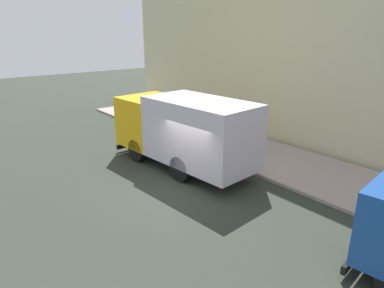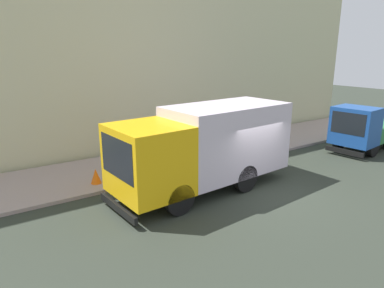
{
  "view_description": "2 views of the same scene",
  "coord_description": "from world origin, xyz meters",
  "px_view_note": "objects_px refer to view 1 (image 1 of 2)",
  "views": [
    {
      "loc": [
        -7.5,
        -9.72,
        5.89
      ],
      "look_at": [
        0.82,
        0.58,
        1.48
      ],
      "focal_mm": 32.01,
      "sensor_mm": 36.0,
      "label": 1
    },
    {
      "loc": [
        -8.71,
        8.98,
        5.19
      ],
      "look_at": [
        1.79,
        1.99,
        1.73
      ],
      "focal_mm": 31.8,
      "sensor_mm": 36.0,
      "label": 2
    }
  ],
  "objects_px": {
    "pedestrian_standing": "(214,127)",
    "traffic_cone_orange": "(183,131)",
    "street_sign_post": "(219,121)",
    "large_utility_truck": "(183,129)",
    "pedestrian_walking": "(253,133)"
  },
  "relations": [
    {
      "from": "pedestrian_standing",
      "to": "street_sign_post",
      "type": "xyz_separation_m",
      "value": [
        -0.97,
        -1.4,
        0.75
      ]
    },
    {
      "from": "street_sign_post",
      "to": "large_utility_truck",
      "type": "bearing_deg",
      "value": -179.1
    },
    {
      "from": "street_sign_post",
      "to": "traffic_cone_orange",
      "type": "bearing_deg",
      "value": 83.38
    },
    {
      "from": "pedestrian_standing",
      "to": "traffic_cone_orange",
      "type": "relative_size",
      "value": 2.84
    },
    {
      "from": "large_utility_truck",
      "to": "pedestrian_walking",
      "type": "xyz_separation_m",
      "value": [
        4.01,
        -0.55,
        -0.8
      ]
    },
    {
      "from": "pedestrian_standing",
      "to": "traffic_cone_orange",
      "type": "bearing_deg",
      "value": 8.09
    },
    {
      "from": "large_utility_truck",
      "to": "traffic_cone_orange",
      "type": "relative_size",
      "value": 12.4
    },
    {
      "from": "pedestrian_standing",
      "to": "street_sign_post",
      "type": "height_order",
      "value": "street_sign_post"
    },
    {
      "from": "large_utility_truck",
      "to": "pedestrian_standing",
      "type": "distance_m",
      "value": 3.57
    },
    {
      "from": "large_utility_truck",
      "to": "street_sign_post",
      "type": "bearing_deg",
      "value": -3.43
    },
    {
      "from": "large_utility_truck",
      "to": "pedestrian_standing",
      "type": "xyz_separation_m",
      "value": [
        3.17,
        1.44,
        -0.76
      ]
    },
    {
      "from": "pedestrian_standing",
      "to": "street_sign_post",
      "type": "relative_size",
      "value": 0.6
    },
    {
      "from": "pedestrian_standing",
      "to": "street_sign_post",
      "type": "distance_m",
      "value": 1.86
    },
    {
      "from": "pedestrian_walking",
      "to": "pedestrian_standing",
      "type": "distance_m",
      "value": 2.15
    },
    {
      "from": "pedestrian_walking",
      "to": "traffic_cone_orange",
      "type": "bearing_deg",
      "value": 7.19
    }
  ]
}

